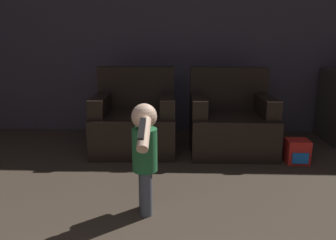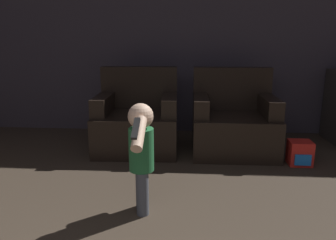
{
  "view_description": "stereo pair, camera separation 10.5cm",
  "coord_description": "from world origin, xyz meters",
  "px_view_note": "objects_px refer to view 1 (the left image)",
  "views": [
    {
      "loc": [
        0.3,
        0.03,
        1.25
      ],
      "look_at": [
        0.18,
        2.93,
        0.53
      ],
      "focal_mm": 35.0,
      "sensor_mm": 36.0,
      "label": 1
    },
    {
      "loc": [
        0.4,
        0.03,
        1.25
      ],
      "look_at": [
        0.18,
        2.93,
        0.53
      ],
      "focal_mm": 35.0,
      "sensor_mm": 36.0,
      "label": 2
    }
  ],
  "objects_px": {
    "armchair_right": "(230,122)",
    "armchair_left": "(135,122)",
    "toy_backpack": "(297,151)",
    "person_toddler": "(145,150)"
  },
  "relations": [
    {
      "from": "armchair_right",
      "to": "armchair_left",
      "type": "bearing_deg",
      "value": 179.34
    },
    {
      "from": "armchair_left",
      "to": "armchair_right",
      "type": "xyz_separation_m",
      "value": [
        1.1,
        0.0,
        0.0
      ]
    },
    {
      "from": "armchair_right",
      "to": "toy_backpack",
      "type": "relative_size",
      "value": 3.77
    },
    {
      "from": "person_toddler",
      "to": "toy_backpack",
      "type": "xyz_separation_m",
      "value": [
        1.46,
        1.06,
        -0.36
      ]
    },
    {
      "from": "person_toddler",
      "to": "armchair_right",
      "type": "bearing_deg",
      "value": -41.63
    },
    {
      "from": "armchair_left",
      "to": "armchair_right",
      "type": "relative_size",
      "value": 1.02
    },
    {
      "from": "armchair_right",
      "to": "person_toddler",
      "type": "relative_size",
      "value": 1.14
    },
    {
      "from": "toy_backpack",
      "to": "person_toddler",
      "type": "bearing_deg",
      "value": -144.03
    },
    {
      "from": "person_toddler",
      "to": "armchair_left",
      "type": "bearing_deg",
      "value": -1.46
    },
    {
      "from": "armchair_left",
      "to": "person_toddler",
      "type": "distance_m",
      "value": 1.49
    }
  ]
}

